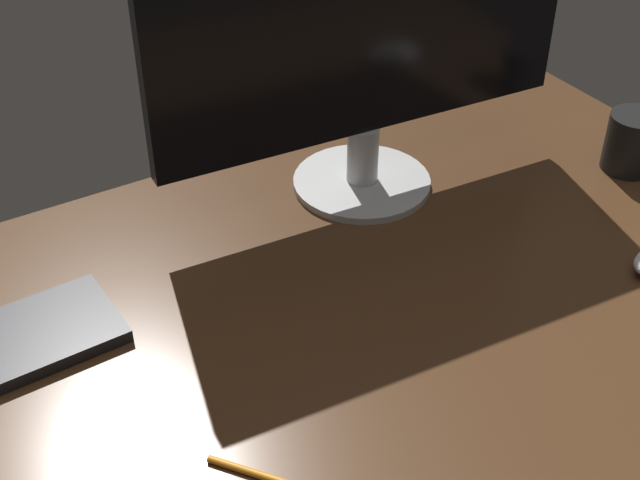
# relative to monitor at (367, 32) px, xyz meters

# --- Properties ---
(desk) EXTENTS (1.40, 0.84, 0.02)m
(desk) POSITION_rel_monitor_xyz_m (-0.23, -0.25, -0.24)
(desk) COLOR #4C301C
(desk) RESTS_ON ground
(monitor) EXTENTS (0.58, 0.19, 0.41)m
(monitor) POSITION_rel_monitor_xyz_m (0.00, 0.00, 0.00)
(monitor) COLOR #BDBDBD
(monitor) RESTS_ON desk
(coffee_mug) EXTENTS (0.08, 0.08, 0.08)m
(coffee_mug) POSITION_rel_monitor_xyz_m (0.35, -0.16, -0.19)
(coffee_mug) COLOR black
(coffee_mug) RESTS_ON desk
(pen) EXTENTS (0.09, 0.12, 0.01)m
(pen) POSITION_rel_monitor_xyz_m (-0.35, -0.38, -0.22)
(pen) COLOR orange
(pen) RESTS_ON desk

